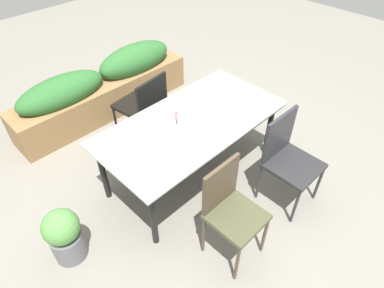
{
  "coord_description": "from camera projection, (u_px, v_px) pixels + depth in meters",
  "views": [
    {
      "loc": [
        -1.76,
        -1.76,
        2.66
      ],
      "look_at": [
        0.02,
        0.01,
        0.42
      ],
      "focal_mm": 30.69,
      "sensor_mm": 36.0,
      "label": 1
    }
  ],
  "objects": [
    {
      "name": "chair_far_side",
      "position": [
        144.0,
        103.0,
        3.8
      ],
      "size": [
        0.54,
        0.54,
        0.85
      ],
      "rotation": [
        0.0,
        0.0,
        0.13
      ],
      "color": "black",
      "rests_on": "ground"
    },
    {
      "name": "chair_near_right",
      "position": [
        288.0,
        156.0,
        3.07
      ],
      "size": [
        0.46,
        0.46,
        0.94
      ],
      "rotation": [
        0.0,
        0.0,
        3.12
      ],
      "color": "#28282A",
      "rests_on": "ground"
    },
    {
      "name": "ground_plane",
      "position": [
        191.0,
        174.0,
        3.63
      ],
      "size": [
        12.0,
        12.0,
        0.0
      ],
      "primitive_type": "plane",
      "color": "gray"
    },
    {
      "name": "planter_box",
      "position": [
        104.0,
        88.0,
        4.28
      ],
      "size": [
        2.43,
        0.49,
        0.77
      ],
      "color": "olive",
      "rests_on": "ground"
    },
    {
      "name": "flower_vase",
      "position": [
        177.0,
        125.0,
        2.97
      ],
      "size": [
        0.06,
        0.06,
        0.24
      ],
      "color": "silver",
      "rests_on": "dining_table"
    },
    {
      "name": "dining_table",
      "position": [
        192.0,
        126.0,
        3.21
      ],
      "size": [
        1.89,
        0.95,
        0.72
      ],
      "color": "silver",
      "rests_on": "ground"
    },
    {
      "name": "chair_near_left",
      "position": [
        230.0,
        207.0,
        2.61
      ],
      "size": [
        0.41,
        0.41,
        0.94
      ],
      "rotation": [
        0.0,
        0.0,
        3.14
      ],
      "color": "#484A30",
      "rests_on": "ground"
    },
    {
      "name": "potted_plant",
      "position": [
        64.0,
        235.0,
        2.71
      ],
      "size": [
        0.3,
        0.3,
        0.56
      ],
      "color": "slate",
      "rests_on": "ground"
    }
  ]
}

